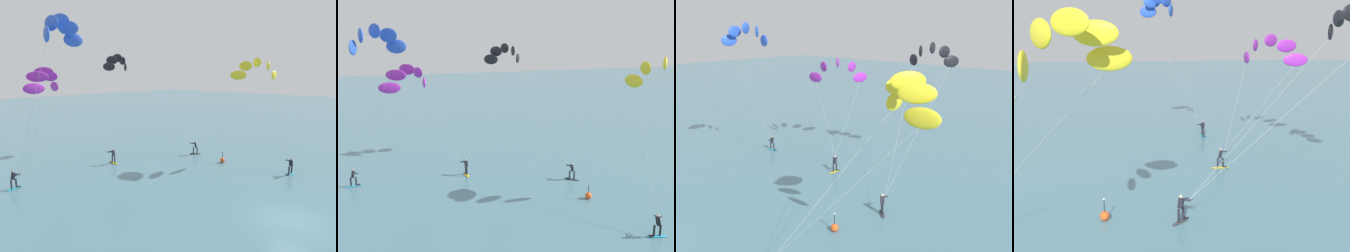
{
  "view_description": "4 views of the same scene",
  "coord_description": "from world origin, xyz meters",
  "views": [
    {
      "loc": [
        -19.34,
        -6.62,
        9.88
      ],
      "look_at": [
        2.96,
        14.28,
        4.4
      ],
      "focal_mm": 31.3,
      "sensor_mm": 36.0,
      "label": 1
    },
    {
      "loc": [
        -8.02,
        -16.49,
        13.6
      ],
      "look_at": [
        1.86,
        14.1,
        5.98
      ],
      "focal_mm": 41.93,
      "sensor_mm": 36.0,
      "label": 2
    },
    {
      "loc": [
        27.25,
        -8.65,
        14.26
      ],
      "look_at": [
        2.95,
        16.97,
        5.64
      ],
      "focal_mm": 45.41,
      "sensor_mm": 36.0,
      "label": 3
    },
    {
      "loc": [
        31.17,
        12.51,
        10.92
      ],
      "look_at": [
        3.78,
        15.71,
        4.58
      ],
      "focal_mm": 44.83,
      "sensor_mm": 36.0,
      "label": 4
    }
  ],
  "objects": [
    {
      "name": "marker_buoy",
      "position": [
        8.04,
        10.64,
        0.3
      ],
      "size": [
        0.56,
        0.56,
        1.38
      ],
      "color": "#EA5119",
      "rests_on": "ground"
    },
    {
      "name": "kitesurfer_mid_water",
      "position": [
        14.0,
        9.89,
        10.08
      ],
      "size": [
        8.53,
        9.34,
        11.76
      ],
      "color": "#23ADD1",
      "rests_on": "ground"
    },
    {
      "name": "kitesurfer_nearshore",
      "position": [
        -8.26,
        15.21,
        12.59
      ],
      "size": [
        5.92,
        6.7,
        14.32
      ],
      "color": "#23ADD1",
      "rests_on": "ground"
    },
    {
      "name": "kitesurfer_far_out",
      "position": [
        -5.15,
        24.48,
        8.92
      ],
      "size": [
        7.88,
        8.8,
        10.58
      ],
      "color": "yellow",
      "rests_on": "ground"
    },
    {
      "name": "kitesurfer_downwind",
      "position": [
        5.74,
        25.69,
        10.87
      ],
      "size": [
        6.35,
        13.05,
        12.52
      ],
      "color": "#333338",
      "rests_on": "ground"
    }
  ]
}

